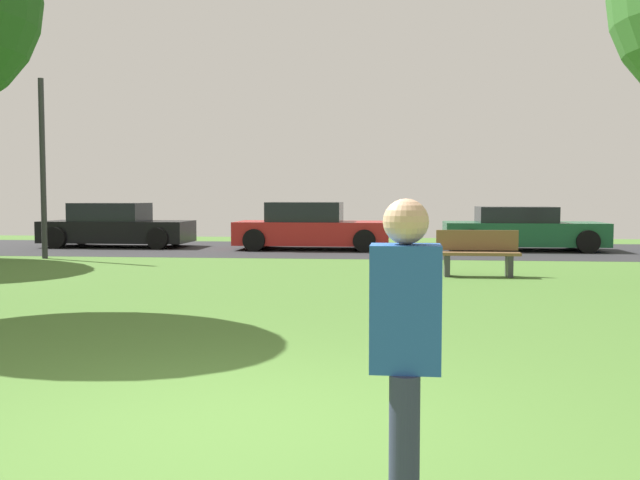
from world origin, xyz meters
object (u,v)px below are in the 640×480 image
object	(u,v)px
person_catcher	(405,353)
park_bench	(478,253)
street_lamp_post	(43,169)
parked_car_green	(521,230)
parked_car_red	(311,228)
parked_car_black	(116,227)

from	to	relation	value
person_catcher	park_bench	distance (m)	10.91
person_catcher	street_lamp_post	bearing A→B (deg)	-56.45
parked_car_green	person_catcher	bearing A→B (deg)	-101.60
park_bench	street_lamp_post	bearing A→B (deg)	-15.21
park_bench	parked_car_red	bearing A→B (deg)	-58.21
person_catcher	street_lamp_post	distance (m)	16.29
parked_car_red	parked_car_green	bearing A→B (deg)	2.51
street_lamp_post	parked_car_green	bearing A→B (deg)	18.00
person_catcher	street_lamp_post	size ratio (longest dim) A/B	0.35
parked_car_black	street_lamp_post	world-z (taller)	street_lamp_post
parked_car_green	street_lamp_post	world-z (taller)	street_lamp_post
street_lamp_post	park_bench	bearing A→B (deg)	-15.21
person_catcher	street_lamp_post	xyz separation A→B (m)	(-8.82, 13.62, 1.40)
parked_car_black	park_bench	size ratio (longest dim) A/B	2.81
person_catcher	parked_car_black	size ratio (longest dim) A/B	0.35
park_bench	street_lamp_post	xyz separation A→B (m)	(-10.40, 2.83, 1.79)
person_catcher	park_bench	xyz separation A→B (m)	(1.58, 10.79, -0.39)
park_bench	street_lamp_post	distance (m)	10.93
parked_car_black	park_bench	xyz separation A→B (m)	(10.22, -6.96, -0.16)
person_catcher	parked_car_green	bearing A→B (deg)	-100.99
park_bench	street_lamp_post	size ratio (longest dim) A/B	0.36
person_catcher	parked_car_black	world-z (taller)	person_catcher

